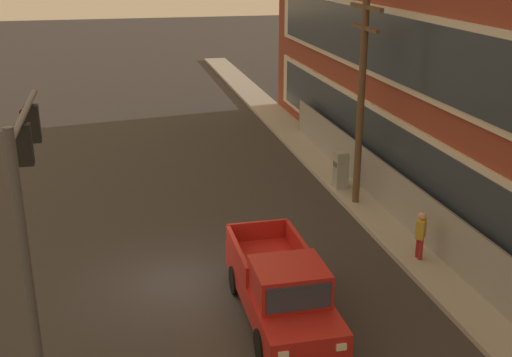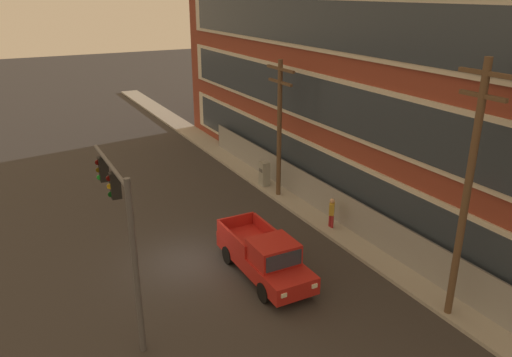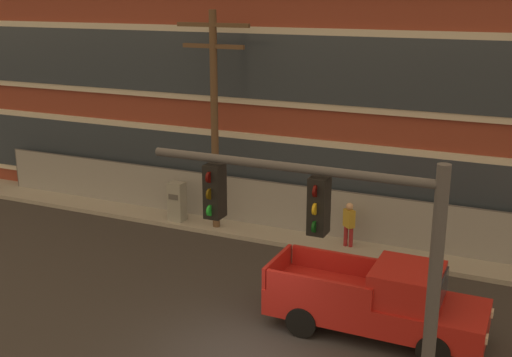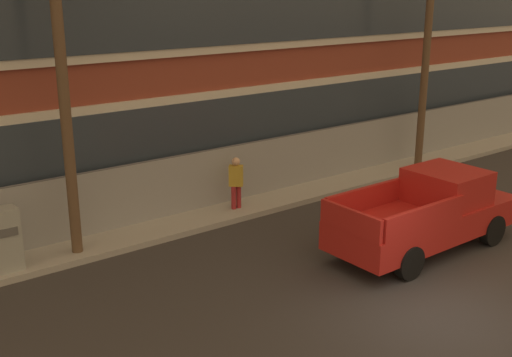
# 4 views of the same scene
# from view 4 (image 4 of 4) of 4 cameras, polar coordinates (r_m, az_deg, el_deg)

# --- Properties ---
(ground_plane) EXTENTS (160.00, 160.00, 0.00)m
(ground_plane) POSITION_cam_4_polar(r_m,az_deg,el_deg) (13.64, 15.93, -11.92)
(ground_plane) COLOR #333030
(sidewalk_building_side) EXTENTS (80.00, 1.85, 0.16)m
(sidewalk_building_side) POSITION_cam_4_polar(r_m,az_deg,el_deg) (18.72, -3.23, -2.91)
(sidewalk_building_side) COLOR #9E9B93
(sidewalk_building_side) RESTS_ON ground
(brick_mill_building) EXTENTS (42.01, 10.94, 11.75)m
(brick_mill_building) POSITION_cam_4_polar(r_m,az_deg,el_deg) (22.68, -13.75, 15.12)
(brick_mill_building) COLOR brown
(brick_mill_building) RESTS_ON ground
(chain_link_fence) EXTENTS (32.05, 0.06, 1.87)m
(chain_link_fence) POSITION_cam_4_polar(r_m,az_deg,el_deg) (19.41, -1.03, 0.55)
(chain_link_fence) COLOR gray
(chain_link_fence) RESTS_ON ground
(pickup_truck_red) EXTENTS (5.49, 2.00, 1.95)m
(pickup_truck_red) POSITION_cam_4_polar(r_m,az_deg,el_deg) (16.59, 15.08, -3.02)
(pickup_truck_red) COLOR #AD1E19
(pickup_truck_red) RESTS_ON ground
(utility_pole_near_corner) EXTENTS (2.70, 0.26, 7.83)m
(utility_pole_near_corner) POSITION_cam_4_polar(r_m,az_deg,el_deg) (15.25, -16.83, 8.56)
(utility_pole_near_corner) COLOR brown
(utility_pole_near_corner) RESTS_ON ground
(utility_pole_midblock) EXTENTS (2.02, 0.26, 9.36)m
(utility_pole_midblock) POSITION_cam_4_polar(r_m,az_deg,el_deg) (22.86, 15.08, 13.00)
(utility_pole_midblock) COLOR brown
(utility_pole_midblock) RESTS_ON ground
(electrical_cabinet) EXTENTS (0.57, 0.51, 1.63)m
(electrical_cabinet) POSITION_cam_4_polar(r_m,az_deg,el_deg) (15.64, -21.26, -5.32)
(electrical_cabinet) COLOR #939993
(electrical_cabinet) RESTS_ON ground
(pedestrian_near_cabinet) EXTENTS (0.46, 0.44, 1.69)m
(pedestrian_near_cabinet) POSITION_cam_4_polar(r_m,az_deg,el_deg) (18.45, -1.79, -0.27)
(pedestrian_near_cabinet) COLOR maroon
(pedestrian_near_cabinet) RESTS_ON ground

